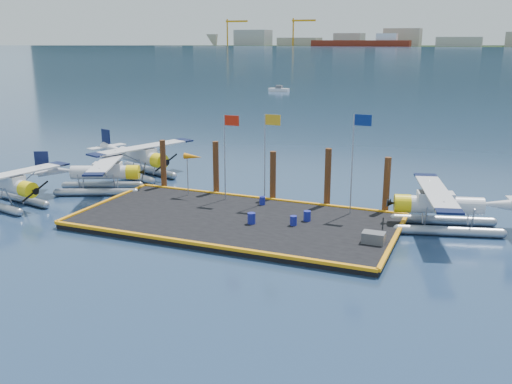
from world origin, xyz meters
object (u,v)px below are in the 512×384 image
at_px(seaplane_b, 103,174).
at_px(flagpole_red, 227,144).
at_px(drum_4, 307,216).
at_px(crate, 374,238).
at_px(seaplane_d, 441,207).
at_px(drum_1, 251,218).
at_px(seaplane_c, 141,159).
at_px(piling_2, 273,178).
at_px(drum_5, 262,201).
at_px(flagpole_yellow, 268,145).
at_px(piling_1, 216,170).
at_px(piling_4, 386,187).
at_px(piling_3, 328,179).
at_px(drum_2, 293,221).
at_px(flagpole_blue, 356,149).
at_px(piling_0, 163,166).
at_px(windsock, 193,158).
at_px(seaplane_a, 8,187).

relative_size(seaplane_b, flagpole_red, 1.47).
height_order(drum_4, crate, drum_4).
height_order(seaplane_d, drum_4, seaplane_d).
bearing_deg(drum_4, drum_1, -148.43).
height_order(seaplane_c, crate, seaplane_c).
relative_size(seaplane_c, piling_2, 2.61).
height_order(drum_5, flagpole_yellow, flagpole_yellow).
relative_size(piling_1, piling_4, 1.05).
xyz_separation_m(drum_4, piling_3, (0.14, 4.13, 1.43)).
height_order(drum_1, drum_2, drum_1).
distance_m(flagpole_red, piling_1, 3.28).
bearing_deg(piling_2, drum_1, -81.84).
bearing_deg(flagpole_blue, flagpole_red, 180.00).
height_order(flagpole_red, piling_2, flagpole_red).
relative_size(drum_4, piling_3, 0.15).
bearing_deg(seaplane_b, flagpole_red, 68.76).
distance_m(seaplane_d, piling_3, 7.82).
distance_m(piling_0, piling_2, 9.00).
relative_size(seaplane_c, crate, 7.96).
bearing_deg(piling_2, piling_4, 0.00).
distance_m(flagpole_blue, windsock, 11.81).
bearing_deg(piling_4, drum_4, -135.03).
distance_m(flagpole_red, flagpole_yellow, 3.00).
bearing_deg(drum_1, drum_4, 31.57).
relative_size(drum_5, piling_1, 0.14).
relative_size(flagpole_red, piling_4, 1.50).
xyz_separation_m(drum_4, crate, (4.64, -2.42, -0.01)).
bearing_deg(crate, piling_1, 153.25).
distance_m(crate, piling_4, 6.70).
height_order(seaplane_c, seaplane_d, seaplane_c).
height_order(seaplane_a, seaplane_b, same).
bearing_deg(seaplane_d, flagpole_red, 75.44).
distance_m(seaplane_b, piling_3, 17.26).
bearing_deg(piling_0, seaplane_c, 141.77).
height_order(drum_2, crate, crate).
relative_size(drum_1, piling_4, 0.17).
bearing_deg(piling_3, drum_2, -96.98).
bearing_deg(piling_1, seaplane_b, -166.66).
height_order(seaplane_d, piling_2, piling_2).
xyz_separation_m(seaplane_b, drum_4, (16.98, -2.09, -0.69)).
bearing_deg(drum_4, piling_4, 44.97).
relative_size(seaplane_c, piling_1, 2.36).
bearing_deg(piling_0, seaplane_b, -153.60).
relative_size(seaplane_a, drum_2, 15.38).
bearing_deg(piling_2, flagpole_blue, -14.48).
xyz_separation_m(seaplane_b, drum_1, (13.97, -3.94, -0.66)).
height_order(seaplane_a, piling_0, piling_0).
relative_size(flagpole_red, piling_3, 1.40).
relative_size(seaplane_d, drum_1, 13.62).
relative_size(crate, flagpole_red, 0.21).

